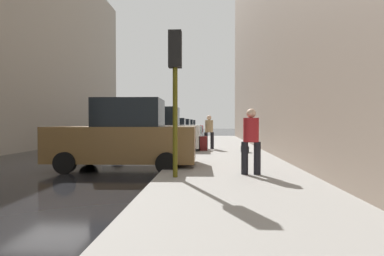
% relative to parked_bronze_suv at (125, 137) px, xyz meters
% --- Properties ---
extents(ground_plane, '(120.00, 120.00, 0.00)m').
position_rel_parked_bronze_suv_xyz_m(ground_plane, '(-2.65, 0.51, -1.03)').
color(ground_plane, black).
extents(sidewalk, '(4.00, 40.00, 0.15)m').
position_rel_parked_bronze_suv_xyz_m(sidewalk, '(3.35, 0.51, -0.96)').
color(sidewalk, gray).
rests_on(sidewalk, ground_plane).
extents(parked_bronze_suv, '(4.64, 2.13, 2.25)m').
position_rel_parked_bronze_suv_xyz_m(parked_bronze_suv, '(0.00, 0.00, 0.00)').
color(parked_bronze_suv, brown).
rests_on(parked_bronze_suv, ground_plane).
extents(parked_white_van, '(4.62, 2.10, 2.25)m').
position_rel_parked_bronze_suv_xyz_m(parked_white_van, '(0.00, 5.23, 0.00)').
color(parked_white_van, silver).
rests_on(parked_white_van, ground_plane).
extents(parked_blue_sedan, '(4.22, 2.10, 1.79)m').
position_rel_parked_bronze_suv_xyz_m(parked_blue_sedan, '(0.00, 10.94, -0.18)').
color(parked_blue_sedan, navy).
rests_on(parked_blue_sedan, ground_plane).
extents(parked_dark_green_sedan, '(4.25, 2.15, 1.79)m').
position_rel_parked_bronze_suv_xyz_m(parked_dark_green_sedan, '(0.00, 16.27, -0.18)').
color(parked_dark_green_sedan, '#193828').
rests_on(parked_dark_green_sedan, ground_plane).
extents(parked_silver_sedan, '(4.20, 2.07, 1.79)m').
position_rel_parked_bronze_suv_xyz_m(parked_silver_sedan, '(0.00, 22.00, -0.18)').
color(parked_silver_sedan, '#B7BABF').
rests_on(parked_silver_sedan, ground_plane).
extents(parked_red_hatchback, '(4.26, 2.18, 1.79)m').
position_rel_parked_bronze_suv_xyz_m(parked_red_hatchback, '(0.00, 28.29, -0.18)').
color(parked_red_hatchback, '#B2191E').
rests_on(parked_red_hatchback, ground_plane).
extents(fire_hydrant, '(0.42, 0.22, 0.70)m').
position_rel_parked_bronze_suv_xyz_m(fire_hydrant, '(1.80, 7.72, -0.54)').
color(fire_hydrant, red).
rests_on(fire_hydrant, sidewalk).
extents(traffic_light, '(0.32, 0.32, 3.60)m').
position_rel_parked_bronze_suv_xyz_m(traffic_light, '(1.85, -2.12, 1.73)').
color(traffic_light, '#514C0F').
rests_on(traffic_light, sidewalk).
extents(pedestrian_in_tan_coat, '(0.52, 0.46, 1.71)m').
position_rel_parked_bronze_suv_xyz_m(pedestrian_in_tan_coat, '(2.73, 5.79, 0.07)').
color(pedestrian_in_tan_coat, black).
rests_on(pedestrian_in_tan_coat, sidewalk).
extents(pedestrian_in_red_jacket, '(0.51, 0.43, 1.71)m').
position_rel_parked_bronze_suv_xyz_m(pedestrian_in_red_jacket, '(3.78, -1.65, 0.07)').
color(pedestrian_in_red_jacket, black).
rests_on(pedestrian_in_red_jacket, sidewalk).
extents(rolling_suitcase, '(0.44, 0.61, 1.04)m').
position_rel_parked_bronze_suv_xyz_m(rolling_suitcase, '(2.42, 5.02, -0.54)').
color(rolling_suitcase, '#591414').
rests_on(rolling_suitcase, sidewalk).
extents(duffel_bag, '(0.32, 0.44, 0.28)m').
position_rel_parked_bronze_suv_xyz_m(duffel_bag, '(4.33, 4.09, -0.74)').
color(duffel_bag, black).
rests_on(duffel_bag, sidewalk).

